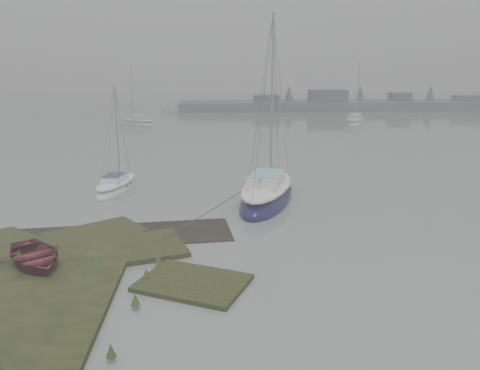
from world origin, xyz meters
The scene contains 8 objects.
ground centered at (0.00, 30.00, 0.00)m, with size 160.00×160.00×0.00m, color slate.
far_shoreline centered at (26.84, 61.90, 0.85)m, with size 60.00×8.00×4.15m.
sailboat_main centered at (4.14, 9.29, 0.33)m, with size 4.67×7.92×10.61m.
sailboat_white centered at (-4.47, 11.98, 0.21)m, with size 2.51×4.93×6.65m.
sailboat_far_a centered at (-7.93, 43.19, 0.24)m, with size 5.43×4.90×7.80m.
sailboat_far_b centered at (19.07, 42.51, 0.26)m, with size 4.29×6.30×8.49m.
sailboat_far_c centered at (-5.20, 60.67, 0.20)m, with size 4.40×4.16×6.45m.
dinghy centered at (-5.23, 1.00, 0.56)m, with size 2.32×3.24×0.67m, color maroon.
Camera 1 is at (1.23, -15.02, 7.22)m, focal length 35.00 mm.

